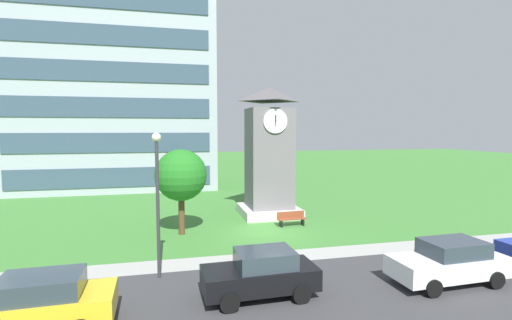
# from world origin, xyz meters

# --- Properties ---
(ground_plane) EXTENTS (160.00, 160.00, 0.00)m
(ground_plane) POSITION_xyz_m (0.00, 0.00, 0.00)
(ground_plane) COLOR #3D7A33
(street_asphalt) EXTENTS (120.00, 7.20, 0.01)m
(street_asphalt) POSITION_xyz_m (0.00, -8.78, 0.00)
(street_asphalt) COLOR #38383A
(street_asphalt) RESTS_ON ground
(kerb_strip) EXTENTS (120.00, 1.60, 0.01)m
(kerb_strip) POSITION_xyz_m (0.00, -4.38, 0.00)
(kerb_strip) COLOR #9E9E99
(kerb_strip) RESTS_ON ground
(office_building) EXTENTS (19.48, 11.13, 19.20)m
(office_building) POSITION_xyz_m (-10.47, 20.86, 9.60)
(office_building) COLOR #9EA8B2
(office_building) RESTS_ON ground
(clock_tower) EXTENTS (3.93, 3.93, 8.87)m
(clock_tower) POSITION_xyz_m (1.40, 4.10, 3.91)
(clock_tower) COLOR slate
(clock_tower) RESTS_ON ground
(park_bench) EXTENTS (1.83, 0.60, 0.88)m
(park_bench) POSITION_xyz_m (1.98, 0.91, 0.46)
(park_bench) COLOR brown
(park_bench) RESTS_ON ground
(street_lamp) EXTENTS (0.36, 0.36, 5.86)m
(street_lamp) POSITION_xyz_m (-5.87, -5.64, 3.64)
(street_lamp) COLOR #333338
(street_lamp) RESTS_ON ground
(tree_streetside) EXTENTS (2.94, 2.94, 4.88)m
(tree_streetside) POSITION_xyz_m (-4.74, 0.60, 3.39)
(tree_streetside) COLOR #513823
(tree_streetside) RESTS_ON ground
(parked_car_yellow) EXTENTS (4.61, 2.13, 1.69)m
(parked_car_yellow) POSITION_xyz_m (-9.34, -9.03, 0.86)
(parked_car_yellow) COLOR gold
(parked_car_yellow) RESTS_ON ground
(parked_car_black) EXTENTS (4.13, 2.06, 1.69)m
(parked_car_black) POSITION_xyz_m (-2.28, -8.29, 0.86)
(parked_car_black) COLOR black
(parked_car_black) RESTS_ON ground
(parked_car_white) EXTENTS (4.59, 2.11, 1.69)m
(parked_car_white) POSITION_xyz_m (5.13, -8.82, 0.86)
(parked_car_white) COLOR silver
(parked_car_white) RESTS_ON ground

